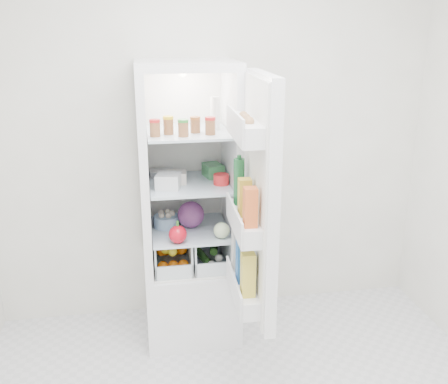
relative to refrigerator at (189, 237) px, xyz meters
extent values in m
cube|color=silver|center=(0.20, 0.25, 0.63)|extent=(3.00, 0.02, 2.60)
cube|color=white|center=(0.00, -0.04, -0.42)|extent=(0.60, 0.60, 0.50)
cube|color=white|center=(0.00, -0.04, 1.11)|extent=(0.60, 0.60, 0.05)
cube|color=white|center=(0.00, 0.24, 0.46)|extent=(0.60, 0.05, 1.25)
cube|color=white|center=(-0.28, -0.04, 0.46)|extent=(0.05, 0.60, 1.25)
cube|color=white|center=(0.27, -0.04, 0.46)|extent=(0.05, 0.60, 1.25)
cube|color=white|center=(0.00, 0.21, 0.46)|extent=(0.50, 0.01, 1.25)
sphere|color=white|center=(0.00, 0.17, 1.04)|extent=(0.05, 0.05, 0.05)
cube|color=silver|center=(0.00, -0.06, 0.07)|extent=(0.49, 0.53, 0.01)
cube|color=silver|center=(0.00, -0.06, 0.38)|extent=(0.49, 0.53, 0.02)
cube|color=silver|center=(0.00, -0.06, 0.71)|extent=(0.49, 0.53, 0.02)
cylinder|color=#B21919|center=(-0.20, -0.20, 0.76)|extent=(0.06, 0.06, 0.08)
cylinder|color=gold|center=(-0.12, -0.15, 0.76)|extent=(0.06, 0.06, 0.08)
cylinder|color=#267226|center=(-0.04, -0.23, 0.76)|extent=(0.06, 0.06, 0.08)
cylinder|color=brown|center=(0.04, -0.13, 0.76)|extent=(0.06, 0.06, 0.08)
cylinder|color=#B21919|center=(0.12, -0.20, 0.76)|extent=(0.06, 0.06, 0.08)
cylinder|color=white|center=(0.17, -0.05, 0.82)|extent=(0.07, 0.07, 0.20)
cube|color=silver|center=(-0.13, -0.15, 0.44)|extent=(0.17, 0.17, 0.09)
cube|color=beige|center=(-0.08, -0.05, 0.43)|extent=(0.14, 0.14, 0.07)
cylinder|color=red|center=(0.19, -0.13, 0.42)|extent=(0.12, 0.12, 0.06)
cube|color=#BDBDC1|center=(-0.16, 0.12, 0.41)|extent=(0.17, 0.13, 0.04)
cube|color=#3B824B|center=(0.17, 0.05, 0.43)|extent=(0.13, 0.17, 0.08)
sphere|color=#571F5A|center=(0.01, -0.04, 0.17)|extent=(0.17, 0.17, 0.17)
sphere|color=red|center=(-0.09, -0.27, 0.14)|extent=(0.11, 0.11, 0.11)
cylinder|color=#9ABFE6|center=(-0.15, 0.00, 0.12)|extent=(0.16, 0.16, 0.08)
sphere|color=beige|center=(0.18, -0.24, 0.13)|extent=(0.10, 0.10, 0.10)
sphere|color=orange|center=(-0.19, -0.18, -0.12)|extent=(0.07, 0.07, 0.07)
sphere|color=orange|center=(-0.12, -0.18, -0.12)|extent=(0.07, 0.07, 0.07)
sphere|color=orange|center=(-0.06, -0.18, -0.12)|extent=(0.07, 0.07, 0.07)
sphere|color=orange|center=(-0.19, -0.06, -0.06)|extent=(0.07, 0.07, 0.07)
sphere|color=orange|center=(-0.12, -0.06, -0.06)|extent=(0.07, 0.07, 0.07)
sphere|color=orange|center=(-0.06, -0.06, -0.06)|extent=(0.07, 0.07, 0.07)
sphere|color=orange|center=(-0.15, 0.06, -0.12)|extent=(0.07, 0.07, 0.07)
sphere|color=orange|center=(-0.08, 0.06, -0.12)|extent=(0.07, 0.07, 0.07)
sphere|color=yellow|center=(-0.16, -0.12, -0.03)|extent=(0.06, 0.06, 0.06)
sphere|color=yellow|center=(-0.09, -0.01, -0.03)|extent=(0.06, 0.06, 0.06)
sphere|color=yellow|center=(-0.12, -0.16, -0.03)|extent=(0.06, 0.06, 0.06)
cylinder|color=#224C19|center=(0.08, -0.06, -0.13)|extent=(0.09, 0.21, 0.05)
cylinder|color=#224C19|center=(0.16, -0.01, -0.08)|extent=(0.08, 0.21, 0.05)
sphere|color=white|center=(0.12, -0.18, -0.13)|extent=(0.05, 0.05, 0.05)
sphere|color=white|center=(0.17, -0.16, -0.10)|extent=(0.05, 0.05, 0.05)
cube|color=white|center=(0.32, -0.64, 0.46)|extent=(0.08, 0.60, 1.30)
cube|color=white|center=(0.29, -0.64, 0.46)|extent=(0.03, 0.56, 1.26)
cube|color=white|center=(0.24, -0.64, 0.83)|extent=(0.12, 0.50, 0.10)
cube|color=white|center=(0.24, -0.64, 0.33)|extent=(0.12, 0.50, 0.10)
cube|color=white|center=(0.24, -0.64, -0.07)|extent=(0.12, 0.50, 0.10)
sphere|color=#996D45|center=(0.23, -0.76, 0.89)|extent=(0.05, 0.05, 0.05)
sphere|color=#996D45|center=(0.23, -0.68, 0.89)|extent=(0.05, 0.05, 0.05)
sphere|color=#996D45|center=(0.23, -0.60, 0.89)|extent=(0.05, 0.05, 0.05)
cylinder|color=#175228|center=(0.24, -0.49, 0.51)|extent=(0.06, 0.06, 0.26)
cube|color=gold|center=(0.23, -0.67, 0.48)|extent=(0.07, 0.07, 0.20)
cube|color=orange|center=(0.23, -0.82, 0.48)|extent=(0.07, 0.07, 0.20)
cube|color=white|center=(0.24, -0.49, 0.10)|extent=(0.07, 0.07, 0.24)
cube|color=blue|center=(0.23, -0.64, 0.10)|extent=(0.07, 0.07, 0.24)
cube|color=yellow|center=(0.23, -0.79, 0.10)|extent=(0.07, 0.07, 0.24)
camera|label=1|loc=(-0.28, -3.04, 1.31)|focal=40.00mm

